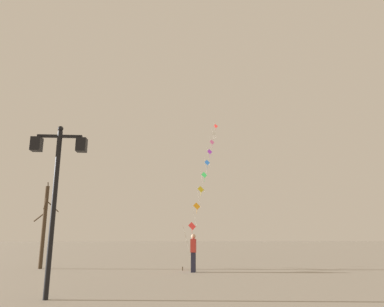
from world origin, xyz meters
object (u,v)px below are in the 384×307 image
Objects in this scene: kite_flyer at (193,252)px; bare_tree at (44,225)px; kite_train at (206,169)px; twin_lantern_lamp_post at (56,175)px.

kite_flyer is 8.04m from bare_tree.
kite_train is at bearing 35.47° from bare_tree.
kite_flyer is (-1.59, -8.81, -5.60)m from kite_train.
kite_flyer is at bearing 56.98° from twin_lantern_lamp_post.
bare_tree is at bearing 84.13° from kite_flyer.
kite_flyer is (4.40, 6.77, -2.40)m from twin_lantern_lamp_post.
kite_train is at bearing 68.96° from twin_lantern_lamp_post.
kite_train reaches higher than bare_tree.
kite_train is 3.44× the size of bare_tree.
twin_lantern_lamp_post is at bearing -70.38° from bare_tree.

